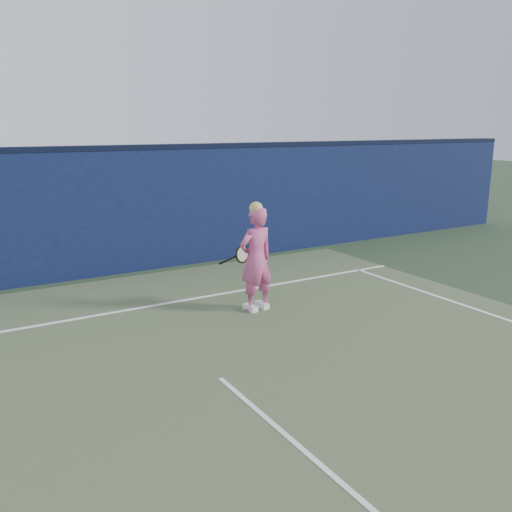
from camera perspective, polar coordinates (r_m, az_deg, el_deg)
ground at (r=5.95m, az=0.77°, el=-16.53°), size 80.00×80.00×0.00m
backstop_wall at (r=11.35m, az=-16.57°, el=4.24°), size 24.00×0.40×2.50m
wall_cap at (r=11.23m, az=-17.03°, el=10.79°), size 24.00×0.42×0.10m
player at (r=8.82m, az=0.00°, el=-0.29°), size 0.68×0.49×1.81m
racket at (r=9.14m, az=-1.61°, el=0.13°), size 0.60×0.14×0.32m
court_lines at (r=5.71m, az=2.57°, el=-17.84°), size 11.00×12.04×0.01m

